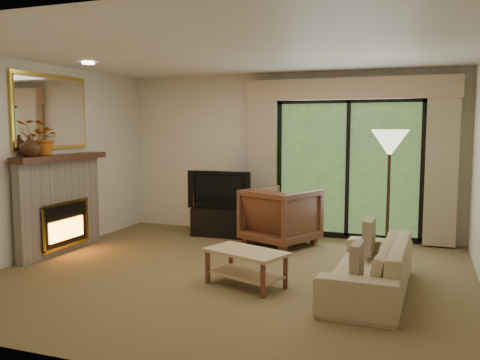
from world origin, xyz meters
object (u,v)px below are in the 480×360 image
(media_console, at_px, (221,222))
(armchair, at_px, (281,216))
(sofa, at_px, (369,267))
(coffee_table, at_px, (246,268))

(media_console, bearing_deg, armchair, -16.53)
(sofa, bearing_deg, coffee_table, -78.04)
(armchair, relative_size, coffee_table, 1.06)
(media_console, distance_m, coffee_table, 2.62)
(armchair, distance_m, sofa, 2.32)
(media_console, xyz_separation_m, armchair, (1.07, -0.28, 0.20))
(armchair, xyz_separation_m, sofa, (1.46, -1.79, -0.15))
(armchair, bearing_deg, sofa, 153.64)
(sofa, bearing_deg, media_console, -127.53)
(sofa, relative_size, coffee_table, 2.17)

